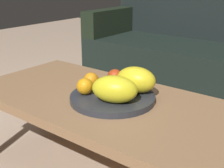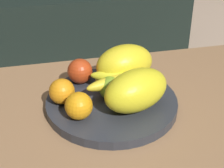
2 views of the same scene
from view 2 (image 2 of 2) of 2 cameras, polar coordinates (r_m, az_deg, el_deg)
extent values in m
cube|color=#946C48|center=(0.98, -2.62, -4.94)|extent=(1.24, 0.60, 0.04)
cube|color=black|center=(2.19, -12.55, 10.03)|extent=(1.70, 0.70, 0.40)
cylinder|color=#2C2F37|center=(0.97, 0.00, -3.16)|extent=(0.36, 0.36, 0.03)
ellipsoid|color=yellow|center=(0.90, 3.90, -0.99)|extent=(0.21, 0.17, 0.11)
ellipsoid|color=yellow|center=(1.02, 2.02, 3.25)|extent=(0.19, 0.15, 0.11)
sphere|color=orange|center=(0.88, -5.36, -3.51)|extent=(0.07, 0.07, 0.07)
sphere|color=orange|center=(0.94, -8.05, -1.18)|extent=(0.07, 0.07, 0.07)
sphere|color=#B63A17|center=(1.03, -5.16, 2.07)|extent=(0.07, 0.07, 0.07)
sphere|color=olive|center=(0.95, -0.28, -0.61)|extent=(0.06, 0.06, 0.06)
ellipsoid|color=gold|center=(0.97, 0.40, -0.97)|extent=(0.06, 0.15, 0.03)
ellipsoid|color=gold|center=(0.99, 1.15, -0.27)|extent=(0.06, 0.15, 0.03)
ellipsoid|color=yellow|center=(0.99, 1.20, -0.26)|extent=(0.14, 0.12, 0.03)
ellipsoid|color=yellow|center=(0.98, 0.82, 1.08)|extent=(0.15, 0.09, 0.03)
ellipsoid|color=yellow|center=(0.95, 0.01, 0.29)|extent=(0.15, 0.07, 0.03)
camera|label=1|loc=(0.91, 85.64, -1.61)|focal=48.94mm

